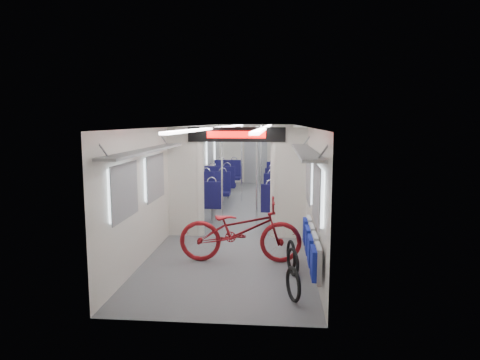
{
  "coord_description": "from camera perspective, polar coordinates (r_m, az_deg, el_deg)",
  "views": [
    {
      "loc": [
        0.83,
        -10.82,
        2.42
      ],
      "look_at": [
        0.05,
        -1.79,
        1.17
      ],
      "focal_mm": 32.0,
      "sensor_mm": 36.0,
      "label": 1
    }
  ],
  "objects": [
    {
      "name": "stanchion_far_right",
      "position": [
        12.43,
        2.81,
        1.97
      ],
      "size": [
        0.04,
        0.04,
        2.3
      ],
      "primitive_type": "cylinder",
      "color": "silver",
      "rests_on": "ground"
    },
    {
      "name": "stanchion_far_left",
      "position": [
        12.88,
        0.21,
        2.19
      ],
      "size": [
        0.04,
        0.04,
        2.3
      ],
      "primitive_type": "cylinder",
      "color": "silver",
      "rests_on": "ground"
    },
    {
      "name": "stanchion_near_right",
      "position": [
        9.69,
        2.23,
        0.31
      ],
      "size": [
        0.04,
        0.04,
        2.3
      ],
      "primitive_type": "cylinder",
      "color": "silver",
      "rests_on": "ground"
    },
    {
      "name": "bike_hoop_c",
      "position": [
        7.14,
        6.83,
        -10.11
      ],
      "size": [
        0.15,
        0.5,
        0.5
      ],
      "primitive_type": "torus",
      "rotation": [
        1.57,
        0.0,
        1.78
      ],
      "color": "black",
      "rests_on": "ground"
    },
    {
      "name": "seat_bay_far_right",
      "position": [
        14.15,
        5.33,
        0.21
      ],
      "size": [
        0.92,
        2.12,
        1.11
      ],
      "color": "#0F0D3A",
      "rests_on": "ground"
    },
    {
      "name": "seat_bay_near_left",
      "position": [
        11.23,
        -4.17,
        -1.76
      ],
      "size": [
        0.92,
        2.12,
        1.11
      ],
      "color": "#0F0D3A",
      "rests_on": "ground"
    },
    {
      "name": "stanchion_near_left",
      "position": [
        9.41,
        -2.42,
        0.08
      ],
      "size": [
        0.04,
        0.04,
        2.3
      ],
      "primitive_type": "cylinder",
      "color": "silver",
      "rests_on": "ground"
    },
    {
      "name": "seat_bay_far_left",
      "position": [
        14.39,
        -2.14,
        0.44
      ],
      "size": [
        0.95,
        2.26,
        1.16
      ],
      "color": "#0F0D3A",
      "rests_on": "ground"
    },
    {
      "name": "bicycle",
      "position": [
        7.42,
        0.04,
        -6.71
      ],
      "size": [
        2.13,
        0.8,
        1.11
      ],
      "primitive_type": "imported",
      "rotation": [
        0.0,
        0.0,
        1.6
      ],
      "color": "maroon",
      "rests_on": "ground"
    },
    {
      "name": "bike_hoop_b",
      "position": [
        6.9,
        7.06,
        -10.97
      ],
      "size": [
        0.2,
        0.44,
        0.45
      ],
      "primitive_type": "torus",
      "rotation": [
        1.57,
        0.0,
        1.91
      ],
      "color": "black",
      "rests_on": "ground"
    },
    {
      "name": "carriage",
      "position": [
        10.63,
        0.45,
        2.88
      ],
      "size": [
        12.0,
        12.02,
        2.31
      ],
      "color": "#515456",
      "rests_on": "ground"
    },
    {
      "name": "bike_hoop_a",
      "position": [
        5.97,
        7.1,
        -13.85
      ],
      "size": [
        0.2,
        0.48,
        0.49
      ],
      "primitive_type": "torus",
      "rotation": [
        1.57,
        0.0,
        1.9
      ],
      "color": "black",
      "rests_on": "ground"
    },
    {
      "name": "seat_bay_near_right",
      "position": [
        10.8,
        5.44,
        -2.17
      ],
      "size": [
        0.92,
        2.11,
        1.11
      ],
      "color": "#0F0D3A",
      "rests_on": "ground"
    },
    {
      "name": "flip_bench",
      "position": [
        6.55,
        9.46,
        -8.57
      ],
      "size": [
        0.12,
        2.07,
        0.47
      ],
      "color": "gray",
      "rests_on": "carriage"
    }
  ]
}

